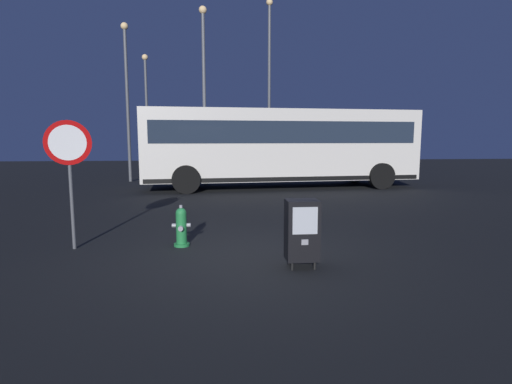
# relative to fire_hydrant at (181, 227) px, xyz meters

# --- Properties ---
(ground_plane) EXTENTS (60.00, 60.00, 0.00)m
(ground_plane) POSITION_rel_fire_hydrant_xyz_m (1.09, -0.72, -0.35)
(ground_plane) COLOR black
(fire_hydrant) EXTENTS (0.33, 0.32, 0.75)m
(fire_hydrant) POSITION_rel_fire_hydrant_xyz_m (0.00, 0.00, 0.00)
(fire_hydrant) COLOR #1E7238
(fire_hydrant) RESTS_ON ground_plane
(newspaper_box_primary) EXTENTS (0.48, 0.42, 1.02)m
(newspaper_box_primary) POSITION_rel_fire_hydrant_xyz_m (1.90, -1.39, 0.22)
(newspaper_box_primary) COLOR black
(newspaper_box_primary) RESTS_ON ground_plane
(stop_sign) EXTENTS (0.71, 0.31, 2.23)m
(stop_sign) POSITION_rel_fire_hydrant_xyz_m (-1.86, -0.01, 1.25)
(stop_sign) COLOR #4C4F54
(stop_sign) RESTS_ON ground_plane
(bus_near) EXTENTS (10.67, 3.45, 3.00)m
(bus_near) POSITION_rel_fire_hydrant_xyz_m (3.14, 8.62, 1.36)
(bus_near) COLOR beige
(bus_near) RESTS_ON ground_plane
(street_light_near_left) EXTENTS (0.32, 0.32, 8.49)m
(street_light_near_left) POSITION_rel_fire_hydrant_xyz_m (3.24, 12.85, 4.47)
(street_light_near_left) COLOR #4C4F54
(street_light_near_left) RESTS_ON ground_plane
(street_light_near_right) EXTENTS (0.32, 0.32, 6.89)m
(street_light_near_right) POSITION_rel_fire_hydrant_xyz_m (-3.24, 11.51, 3.65)
(street_light_near_right) COLOR #4C4F54
(street_light_near_right) RESTS_ON ground_plane
(street_light_far_left) EXTENTS (0.32, 0.32, 6.29)m
(street_light_far_left) POSITION_rel_fire_hydrant_xyz_m (-3.01, 15.12, 3.34)
(street_light_far_left) COLOR #4C4F54
(street_light_far_left) RESTS_ON ground_plane
(street_light_far_right) EXTENTS (0.32, 0.32, 7.15)m
(street_light_far_right) POSITION_rel_fire_hydrant_xyz_m (0.17, 9.83, 3.79)
(street_light_far_right) COLOR #4C4F54
(street_light_far_right) RESTS_ON ground_plane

